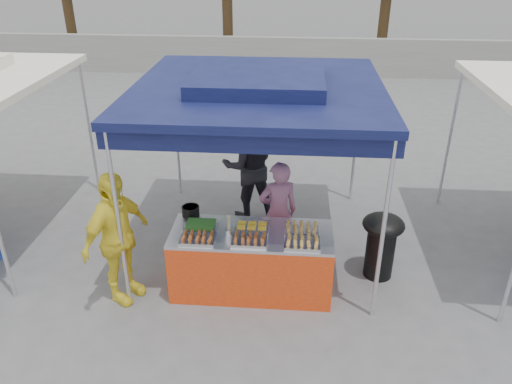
# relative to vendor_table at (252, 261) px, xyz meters

# --- Properties ---
(ground_plane) EXTENTS (80.00, 80.00, 0.00)m
(ground_plane) POSITION_rel_vendor_table_xyz_m (0.00, 0.10, -0.43)
(ground_plane) COLOR slate
(back_wall) EXTENTS (40.00, 0.25, 1.20)m
(back_wall) POSITION_rel_vendor_table_xyz_m (0.00, 11.10, 0.17)
(back_wall) COLOR gray
(back_wall) RESTS_ON ground_plane
(main_canopy) EXTENTS (3.20, 3.20, 2.57)m
(main_canopy) POSITION_rel_vendor_table_xyz_m (0.00, 1.07, 1.94)
(main_canopy) COLOR silver
(main_canopy) RESTS_ON ground_plane
(vendor_table) EXTENTS (2.00, 0.80, 0.85)m
(vendor_table) POSITION_rel_vendor_table_xyz_m (0.00, 0.00, 0.00)
(vendor_table) COLOR red
(vendor_table) RESTS_ON ground_plane
(food_tray_fl) EXTENTS (0.42, 0.30, 0.07)m
(food_tray_fl) POSITION_rel_vendor_table_xyz_m (-0.62, -0.24, 0.46)
(food_tray_fl) COLOR silver
(food_tray_fl) RESTS_ON vendor_table
(food_tray_fm) EXTENTS (0.42, 0.30, 0.07)m
(food_tray_fm) POSITION_rel_vendor_table_xyz_m (-0.01, -0.22, 0.46)
(food_tray_fm) COLOR silver
(food_tray_fm) RESTS_ON vendor_table
(food_tray_fr) EXTENTS (0.42, 0.30, 0.07)m
(food_tray_fr) POSITION_rel_vendor_table_xyz_m (0.62, -0.24, 0.46)
(food_tray_fr) COLOR silver
(food_tray_fr) RESTS_ON vendor_table
(food_tray_bl) EXTENTS (0.42, 0.30, 0.07)m
(food_tray_bl) POSITION_rel_vendor_table_xyz_m (-0.64, 0.05, 0.46)
(food_tray_bl) COLOR silver
(food_tray_bl) RESTS_ON vendor_table
(food_tray_bm) EXTENTS (0.42, 0.30, 0.07)m
(food_tray_bm) POSITION_rel_vendor_table_xyz_m (-0.00, 0.08, 0.46)
(food_tray_bm) COLOR silver
(food_tray_bm) RESTS_ON vendor_table
(food_tray_br) EXTENTS (0.42, 0.30, 0.07)m
(food_tray_br) POSITION_rel_vendor_table_xyz_m (0.61, 0.08, 0.46)
(food_tray_br) COLOR silver
(food_tray_br) RESTS_ON vendor_table
(cooking_pot) EXTENTS (0.23, 0.23, 0.13)m
(cooking_pot) POSITION_rel_vendor_table_xyz_m (-0.82, 0.36, 0.49)
(cooking_pot) COLOR black
(cooking_pot) RESTS_ON vendor_table
(skewer_cup) EXTENTS (0.09, 0.09, 0.11)m
(skewer_cup) POSITION_rel_vendor_table_xyz_m (-0.26, -0.13, 0.48)
(skewer_cup) COLOR silver
(skewer_cup) RESTS_ON vendor_table
(wok_burner) EXTENTS (0.54, 0.54, 0.92)m
(wok_burner) POSITION_rel_vendor_table_xyz_m (1.67, 0.43, 0.12)
(wok_burner) COLOR black
(wok_burner) RESTS_ON ground_plane
(crate_left) EXTENTS (0.53, 0.37, 0.32)m
(crate_left) POSITION_rel_vendor_table_xyz_m (-0.29, 0.61, -0.26)
(crate_left) COLOR #1530B1
(crate_left) RESTS_ON ground_plane
(crate_right) EXTENTS (0.49, 0.34, 0.29)m
(crate_right) POSITION_rel_vendor_table_xyz_m (0.25, 0.70, -0.28)
(crate_right) COLOR #1530B1
(crate_right) RESTS_ON ground_plane
(crate_stacked) EXTENTS (0.47, 0.33, 0.28)m
(crate_stacked) POSITION_rel_vendor_table_xyz_m (0.25, 0.70, 0.01)
(crate_stacked) COLOR #1530B1
(crate_stacked) RESTS_ON crate_right
(vendor_woman) EXTENTS (0.62, 0.50, 1.49)m
(vendor_woman) POSITION_rel_vendor_table_xyz_m (0.30, 0.71, 0.32)
(vendor_woman) COLOR #965F86
(vendor_woman) RESTS_ON ground_plane
(helper_man) EXTENTS (0.99, 0.86, 1.76)m
(helper_man) POSITION_rel_vendor_table_xyz_m (-0.20, 1.91, 0.46)
(helper_man) COLOR black
(helper_man) RESTS_ON ground_plane
(customer_person) EXTENTS (0.84, 1.10, 1.73)m
(customer_person) POSITION_rel_vendor_table_xyz_m (-1.60, -0.30, 0.44)
(customer_person) COLOR yellow
(customer_person) RESTS_ON ground_plane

